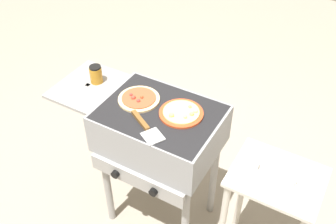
# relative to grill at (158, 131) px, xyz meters

# --- Properties ---
(ground_plane) EXTENTS (8.00, 8.00, 0.00)m
(ground_plane) POSITION_rel_grill_xyz_m (0.01, 0.00, -0.76)
(ground_plane) COLOR gray
(grill) EXTENTS (0.96, 0.53, 0.90)m
(grill) POSITION_rel_grill_xyz_m (0.00, 0.00, 0.00)
(grill) COLOR gray
(grill) RESTS_ON ground_plane
(pizza_cheese) EXTENTS (0.23, 0.23, 0.04)m
(pizza_cheese) POSITION_rel_grill_xyz_m (0.12, 0.04, 0.15)
(pizza_cheese) COLOR #C64723
(pizza_cheese) RESTS_ON grill
(pizza_pepperoni) EXTENTS (0.23, 0.23, 0.03)m
(pizza_pepperoni) POSITION_rel_grill_xyz_m (-0.14, 0.03, 0.15)
(pizza_pepperoni) COLOR beige
(pizza_pepperoni) RESTS_ON grill
(sauce_jar) EXTENTS (0.07, 0.07, 0.11)m
(sauce_jar) POSITION_rel_grill_xyz_m (-0.44, 0.05, 0.20)
(sauce_jar) COLOR #B77A1E
(sauce_jar) RESTS_ON grill
(spatula) EXTENTS (0.25, 0.18, 0.02)m
(spatula) POSITION_rel_grill_xyz_m (0.02, -0.14, 0.15)
(spatula) COLOR #B7BABF
(spatula) RESTS_ON grill
(prep_table) EXTENTS (0.44, 0.36, 0.77)m
(prep_table) POSITION_rel_grill_xyz_m (0.67, 0.00, -0.21)
(prep_table) COLOR beige
(prep_table) RESTS_ON ground_plane
(topping_bowl_near) EXTENTS (0.11, 0.11, 0.04)m
(topping_bowl_near) POSITION_rel_grill_xyz_m (0.52, -0.01, 0.04)
(topping_bowl_near) COLOR silver
(topping_bowl_near) RESTS_ON prep_table
(topping_bowl_far) EXTENTS (0.11, 0.11, 0.04)m
(topping_bowl_far) POSITION_rel_grill_xyz_m (0.71, -0.01, 0.04)
(topping_bowl_far) COLOR silver
(topping_bowl_far) RESTS_ON prep_table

